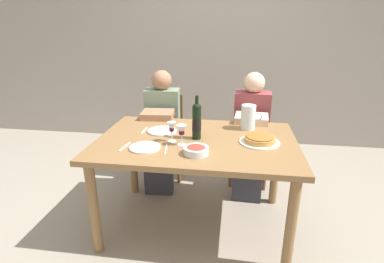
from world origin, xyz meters
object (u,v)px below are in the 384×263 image
baked_tart (260,139)px  dinner_plate_left_setting (162,131)px  dinner_plate_right_setting (145,147)px  chair_right (250,134)px  water_pitcher (248,119)px  wine_glass_left_diner (182,131)px  diner_left (161,127)px  wine_bottle (196,121)px  chair_left (165,130)px  diner_right (251,131)px  dining_table (196,150)px  salad_bowl (196,150)px  wine_glass_right_diner (172,128)px

baked_tart → dinner_plate_left_setting: 0.78m
dinner_plate_right_setting → chair_right: size_ratio=0.25×
baked_tart → water_pitcher: bearing=104.4°
wine_glass_left_diner → diner_left: (-0.35, 0.79, -0.25)m
water_pitcher → dinner_plate_left_setting: bearing=-166.3°
wine_bottle → wine_glass_left_diner: wine_bottle is taller
wine_glass_left_diner → chair_right: 1.22m
diner_left → wine_bottle: bearing=119.7°
chair_left → diner_left: 0.26m
wine_bottle → diner_right: (0.44, 0.65, -0.28)m
chair_left → diner_right: (0.90, -0.24, 0.12)m
wine_glass_left_diner → chair_left: bearing=109.6°
dining_table → diner_right: bearing=56.3°
baked_tart → chair_left: (-0.93, 0.90, -0.29)m
water_pitcher → chair_right: 0.70m
wine_glass_left_diner → salad_bowl: bearing=-49.1°
dinner_plate_right_setting → diner_left: bearing=96.8°
dinner_plate_left_setting → chair_right: size_ratio=0.27×
chair_left → dinner_plate_right_setting: bearing=91.8°
baked_tart → wine_glass_left_diner: 0.58m
diner_left → water_pitcher: bearing=151.9°
dinner_plate_right_setting → diner_right: diner_right is taller
baked_tart → chair_right: (-0.01, 0.90, -0.29)m
baked_tart → wine_glass_right_diner: 0.65m
baked_tart → wine_glass_left_diner: size_ratio=1.94×
baked_tart → salad_bowl: baked_tart is taller
baked_tart → chair_left: size_ratio=0.34×
dining_table → water_pitcher: (0.39, 0.30, 0.18)m
dining_table → wine_glass_left_diner: 0.26m
water_pitcher → baked_tart: bearing=-75.6°
dinner_plate_left_setting → diner_right: diner_right is taller
water_pitcher → dinner_plate_left_setting: 0.71m
diner_left → dinner_plate_right_setting: bearing=92.5°
dinner_plate_left_setting → diner_right: (0.74, 0.53, -0.15)m
wine_bottle → wine_glass_left_diner: (-0.09, -0.14, -0.03)m
wine_bottle → dinner_plate_left_setting: wine_bottle is taller
dining_table → diner_left: diner_left is taller
wine_glass_right_diner → wine_glass_left_diner: bearing=-34.3°
salad_bowl → dinner_plate_right_setting: (-0.37, 0.05, -0.02)m
water_pitcher → diner_right: diner_right is taller
baked_tart → diner_right: bearing=92.4°
wine_bottle → wine_glass_right_diner: 0.19m
wine_bottle → chair_left: size_ratio=0.38×
dining_table → dinner_plate_left_setting: (-0.30, 0.13, 0.10)m
chair_left → chair_right: bearing=175.5°
chair_right → water_pitcher: bearing=87.9°
water_pitcher → baked_tart: 0.32m
wine_glass_left_diner → wine_glass_right_diner: 0.10m
wine_bottle → dinner_plate_right_setting: wine_bottle is taller
diner_left → dining_table: bearing=119.3°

